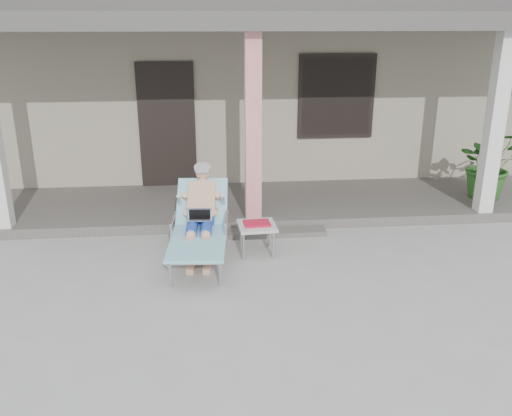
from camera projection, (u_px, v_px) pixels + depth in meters
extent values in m
plane|color=#9E9E99|center=(271.00, 298.00, 5.95)|extent=(60.00, 60.00, 0.00)
cube|color=gray|center=(235.00, 89.00, 11.57)|extent=(10.00, 5.00, 3.00)
cube|color=#474442|center=(234.00, 6.00, 11.02)|extent=(10.40, 5.40, 0.30)
cube|color=black|center=(167.00, 126.00, 9.17)|extent=(0.95, 0.06, 2.10)
cube|color=black|center=(336.00, 97.00, 9.28)|extent=(1.20, 0.06, 1.30)
cube|color=black|center=(336.00, 97.00, 9.28)|extent=(1.32, 0.05, 1.42)
cube|color=#605B56|center=(249.00, 204.00, 8.74)|extent=(10.00, 2.00, 0.15)
cube|color=red|center=(253.00, 130.00, 7.49)|extent=(0.22, 0.22, 2.61)
cube|color=silver|center=(494.00, 125.00, 7.80)|extent=(0.22, 0.22, 2.61)
cube|color=#474442|center=(248.00, 21.00, 7.82)|extent=(10.00, 2.30, 0.24)
cube|color=#605B56|center=(255.00, 233.00, 7.68)|extent=(2.00, 0.30, 0.07)
cylinder|color=#B7B7BC|center=(170.00, 273.00, 6.16)|extent=(0.04, 0.04, 0.34)
cylinder|color=#B7B7BC|center=(220.00, 273.00, 6.17)|extent=(0.04, 0.04, 0.34)
cylinder|color=#B7B7BC|center=(181.00, 237.00, 7.20)|extent=(0.04, 0.04, 0.34)
cylinder|color=#B7B7BC|center=(224.00, 236.00, 7.21)|extent=(0.04, 0.04, 0.34)
cube|color=#B7B7BC|center=(198.00, 244.00, 6.49)|extent=(0.66, 1.17, 0.03)
cube|color=#8DC4DA|center=(198.00, 242.00, 6.48)|extent=(0.75, 1.21, 0.04)
cube|color=#B7B7BC|center=(202.00, 205.00, 7.20)|extent=(0.61, 0.58, 0.45)
cube|color=#8DC4DA|center=(202.00, 202.00, 7.19)|extent=(0.71, 0.65, 0.51)
cylinder|color=#9B9B9E|center=(203.00, 167.00, 7.30)|extent=(0.24, 0.24, 0.12)
cube|color=silver|center=(200.00, 218.00, 6.81)|extent=(0.32, 0.24, 0.22)
cube|color=beige|center=(257.00, 226.00, 6.98)|extent=(0.51, 0.51, 0.04)
cylinder|color=#B7B7BC|center=(243.00, 247.00, 6.85)|extent=(0.03, 0.03, 0.36)
cylinder|color=#B7B7BC|center=(273.00, 245.00, 6.88)|extent=(0.03, 0.03, 0.36)
cylinder|color=#B7B7BC|center=(241.00, 235.00, 7.21)|extent=(0.03, 0.03, 0.36)
cylinder|color=#B7B7BC|center=(270.00, 234.00, 7.24)|extent=(0.03, 0.03, 0.36)
cube|color=red|center=(257.00, 223.00, 6.97)|extent=(0.35, 0.27, 0.03)
cube|color=black|center=(256.00, 220.00, 7.09)|extent=(0.34, 0.04, 0.03)
imported|color=#26591E|center=(489.00, 164.00, 8.68)|extent=(1.17, 1.07, 1.11)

